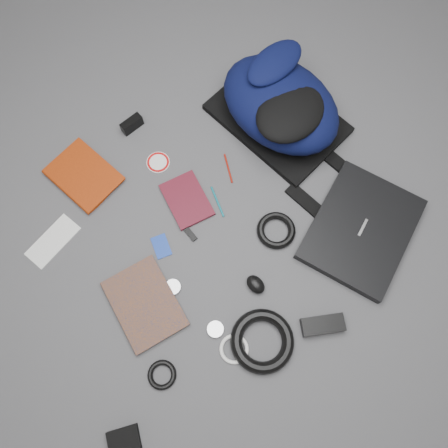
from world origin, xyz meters
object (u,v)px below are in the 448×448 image
dvd_case (187,200)px  pouch (125,444)px  comic_book (118,319)px  mouse (256,284)px  backpack (280,104)px  textbook_red (65,193)px  compact_camera (132,124)px  laptop (361,229)px  power_brick (323,325)px

dvd_case → pouch: pouch is taller
dvd_case → pouch: 0.82m
comic_book → mouse: 0.47m
backpack → comic_book: (-0.87, -0.37, -0.10)m
textbook_red → mouse: 0.76m
textbook_red → comic_book: textbook_red is taller
backpack → comic_book: 0.95m
mouse → dvd_case: bearing=86.2°
mouse → pouch: mouse is taller
mouse → compact_camera: bearing=85.0°
comic_book → mouse: size_ratio=3.82×
compact_camera → pouch: bearing=-128.8°
laptop → mouse: laptop is taller
power_brick → comic_book: bearing=170.3°
dvd_case → pouch: (-0.55, -0.61, 0.00)m
dvd_case → compact_camera: (-0.03, 0.37, 0.02)m
textbook_red → power_brick: power_brick is taller
laptop → textbook_red: 1.07m
compact_camera → comic_book: bearing=-131.4°
dvd_case → mouse: (0.05, -0.39, 0.01)m
textbook_red → compact_camera: 0.36m
power_brick → pouch: power_brick is taller
laptop → compact_camera: bearing=93.3°
laptop → backpack: bearing=61.5°
power_brick → laptop: bearing=56.4°
comic_book → dvd_case: (0.40, 0.26, -0.00)m
dvd_case → pouch: size_ratio=2.02×
power_brick → mouse: bearing=140.4°
laptop → textbook_red: size_ratio=1.63×
comic_book → mouse: (0.45, -0.14, 0.01)m
backpack → dvd_case: bearing=178.9°
laptop → comic_book: laptop is taller
backpack → textbook_red: (-0.84, 0.13, -0.10)m
textbook_red → pouch: (-0.18, -0.85, -0.00)m
laptop → dvd_case: (-0.47, 0.41, -0.01)m
backpack → compact_camera: bearing=137.8°
backpack → power_brick: 0.80m
laptop → textbook_red: (-0.84, 0.66, -0.01)m
laptop → pouch: bearing=161.1°
power_brick → pouch: (-0.72, 0.01, -0.00)m
backpack → pouch: backpack is taller
compact_camera → power_brick: (0.20, -0.99, -0.01)m
comic_book → laptop: bearing=-10.0°
mouse → power_brick: 0.26m
comic_book → pouch: (-0.15, -0.35, 0.00)m
compact_camera → power_brick: bearing=-89.3°
laptop → dvd_case: size_ratio=2.14×
dvd_case → backpack: bearing=17.3°
backpack → comic_book: size_ratio=1.94×
textbook_red → dvd_case: size_ratio=1.31×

